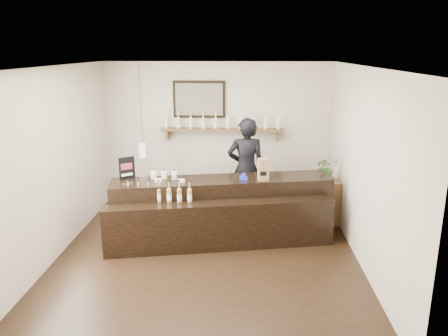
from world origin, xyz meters
TOP-DOWN VIEW (x-y plane):
  - ground at (0.00, 0.00)m, footprint 5.00×5.00m
  - room_shell at (0.00, 0.00)m, footprint 5.00×5.00m
  - back_wall_decor at (-0.16, 2.37)m, footprint 2.66×0.96m
  - counter at (0.18, 0.57)m, footprint 3.63×1.60m
  - promo_sign at (-1.34, 0.61)m, footprint 0.23×0.16m
  - paper_bag at (0.85, 0.65)m, footprint 0.18×0.15m
  - tape_dispenser at (0.54, 0.66)m, footprint 0.14×0.09m
  - side_cabinet at (2.00, 1.40)m, footprint 0.49×0.61m
  - potted_plant at (2.00, 1.40)m, footprint 0.45×0.41m
  - shopkeeper at (0.58, 1.55)m, footprint 0.82×0.59m

SIDE VIEW (x-z plane):
  - ground at x=0.00m, z-range 0.00..0.00m
  - side_cabinet at x=2.00m, z-range 0.00..0.79m
  - counter at x=0.18m, z-range -0.11..1.05m
  - potted_plant at x=2.00m, z-range 0.79..1.24m
  - tape_dispenser at x=0.54m, z-range 0.99..1.10m
  - shopkeeper at x=0.58m, z-range 0.00..2.12m
  - paper_bag at x=0.85m, z-range 1.00..1.36m
  - promo_sign at x=-1.34m, z-range 1.00..1.36m
  - room_shell at x=0.00m, z-range -0.80..4.20m
  - back_wall_decor at x=-0.16m, z-range 0.91..2.60m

